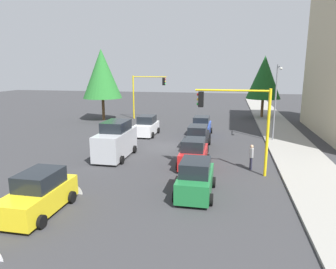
{
  "coord_description": "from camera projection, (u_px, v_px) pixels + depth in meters",
  "views": [
    {
      "loc": [
        25.25,
        5.14,
        6.69
      ],
      "look_at": [
        0.52,
        0.14,
        1.2
      ],
      "focal_mm": 32.76,
      "sensor_mm": 36.0,
      "label": 1
    }
  ],
  "objects": [
    {
      "name": "ground_plane",
      "position": [
        168.0,
        147.0,
        26.6
      ],
      "size": [
        120.0,
        120.0,
        0.0
      ],
      "primitive_type": "plane",
      "color": "#353538"
    },
    {
      "name": "sidewalk_kerb",
      "position": [
        285.0,
        139.0,
        29.34
      ],
      "size": [
        80.0,
        4.0,
        0.15
      ],
      "primitive_type": "cube",
      "color": "gray",
      "rests_on": "ground"
    },
    {
      "name": "lane_arrow_near",
      "position": [
        69.0,
        197.0,
        16.16
      ],
      "size": [
        2.4,
        1.1,
        1.1
      ],
      "color": "silver",
      "rests_on": "ground"
    },
    {
      "name": "traffic_signal_far_right",
      "position": [
        146.0,
        89.0,
        40.26
      ],
      "size": [
        0.36,
        4.59,
        5.71
      ],
      "color": "yellow",
      "rests_on": "ground"
    },
    {
      "name": "traffic_signal_near_left",
      "position": [
        238.0,
        114.0,
        18.93
      ],
      "size": [
        0.36,
        4.59,
        5.5
      ],
      "color": "yellow",
      "rests_on": "ground"
    },
    {
      "name": "street_lamp_curbside",
      "position": [
        276.0,
        95.0,
        27.36
      ],
      "size": [
        2.15,
        0.28,
        7.0
      ],
      "color": "slate",
      "rests_on": "ground"
    },
    {
      "name": "tree_roadside_far",
      "position": [
        264.0,
        77.0,
        40.84
      ],
      "size": [
        4.55,
        4.55,
        8.33
      ],
      "color": "brown",
      "rests_on": "ground"
    },
    {
      "name": "tree_opposite_side",
      "position": [
        102.0,
        74.0,
        38.96
      ],
      "size": [
        4.94,
        4.94,
        9.07
      ],
      "color": "brown",
      "rests_on": "ground"
    },
    {
      "name": "delivery_van_silver",
      "position": [
        116.0,
        141.0,
        23.2
      ],
      "size": [
        4.8,
        2.22,
        2.77
      ],
      "color": "#B2B5BA",
      "rests_on": "ground"
    },
    {
      "name": "car_white",
      "position": [
        147.0,
        126.0,
        31.02
      ],
      "size": [
        3.86,
        2.1,
        1.98
      ],
      "color": "white",
      "rests_on": "ground"
    },
    {
      "name": "car_blue",
      "position": [
        201.0,
        127.0,
        30.81
      ],
      "size": [
        3.97,
        2.02,
        1.98
      ],
      "color": "blue",
      "rests_on": "ground"
    },
    {
      "name": "car_red",
      "position": [
        194.0,
        154.0,
        21.09
      ],
      "size": [
        3.78,
        2.0,
        1.98
      ],
      "color": "red",
      "rests_on": "ground"
    },
    {
      "name": "car_yellow",
      "position": [
        39.0,
        194.0,
        14.35
      ],
      "size": [
        4.18,
        2.11,
        1.98
      ],
      "color": "yellow",
      "rests_on": "ground"
    },
    {
      "name": "car_black",
      "position": [
        198.0,
        138.0,
        25.94
      ],
      "size": [
        4.13,
        2.0,
        1.98
      ],
      "color": "black",
      "rests_on": "ground"
    },
    {
      "name": "car_green",
      "position": [
        196.0,
        179.0,
        16.36
      ],
      "size": [
        3.91,
        2.02,
        1.98
      ],
      "color": "#1E7238",
      "rests_on": "ground"
    },
    {
      "name": "pedestrian_crossing",
      "position": [
        251.0,
        156.0,
        20.49
      ],
      "size": [
        0.4,
        0.24,
        1.7
      ],
      "color": "#262638",
      "rests_on": "ground"
    }
  ]
}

